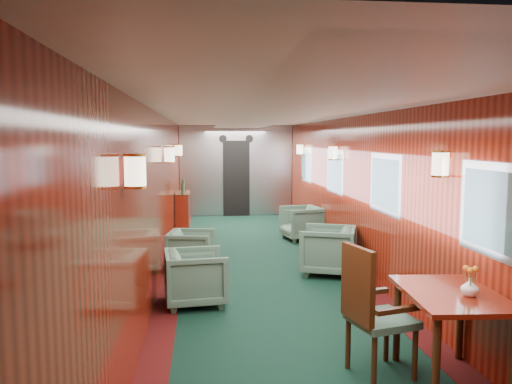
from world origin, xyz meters
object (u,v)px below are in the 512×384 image
armchair_right_far (302,223)px  armchair_right_near (328,250)px  armchair_left_far (191,250)px  credenza (183,211)px  armchair_left_near (196,277)px  side_chair (371,306)px  dining_table (451,307)px

armchair_right_far → armchair_right_near: bearing=-13.4°
armchair_left_far → armchair_right_near: (2.06, -0.46, 0.05)m
credenza → armchair_left_near: size_ratio=1.53×
side_chair → armchair_right_near: side_chair is taller
armchair_right_near → armchair_right_far: bearing=-163.0°
credenza → armchair_left_near: credenza is taller
dining_table → armchair_right_far: dining_table is taller
dining_table → credenza: size_ratio=0.97×
side_chair → armchair_left_far: bearing=98.7°
dining_table → armchair_right_near: (-0.15, 3.46, -0.30)m
side_chair → credenza: side_chair is taller
armchair_left_near → armchair_right_near: bearing=-65.1°
dining_table → armchair_left_far: size_ratio=1.60×
armchair_left_near → credenza: bearing=-2.4°
armchair_right_near → armchair_right_far: 2.60m
side_chair → armchair_left_far: (-1.60, 3.73, -0.31)m
armchair_right_near → credenza: bearing=-129.2°
armchair_left_far → side_chair: bearing=-147.7°
armchair_left_far → credenza: bearing=13.5°
credenza → armchair_left_near: (0.35, -5.04, -0.10)m
side_chair → armchair_left_far: 4.07m
armchair_left_near → armchair_right_far: 4.34m
dining_table → armchair_right_near: 3.48m
credenza → armchair_right_near: credenza is taller
armchair_left_near → armchair_left_far: size_ratio=1.08×
dining_table → armchair_right_near: dining_table is taller
credenza → armchair_right_near: bearing=-58.9°
armchair_right_near → armchair_left_far: bearing=-82.8°
side_chair → armchair_right_near: 3.32m
dining_table → side_chair: 0.64m
armchair_left_near → dining_table: bearing=-143.3°
dining_table → armchair_right_near: size_ratio=1.37×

